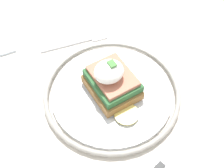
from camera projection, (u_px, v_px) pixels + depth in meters
name	position (u px, v px, depth m)	size (l,w,h in m)	color
dining_table	(117.00, 132.00, 0.63)	(1.06, 0.80, 0.73)	beige
plate	(112.00, 92.00, 0.55)	(0.27, 0.27, 0.02)	silver
sandwich	(112.00, 81.00, 0.53)	(0.13, 0.08, 0.08)	olive
fork	(78.00, 42.00, 0.64)	(0.05, 0.16, 0.00)	silver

